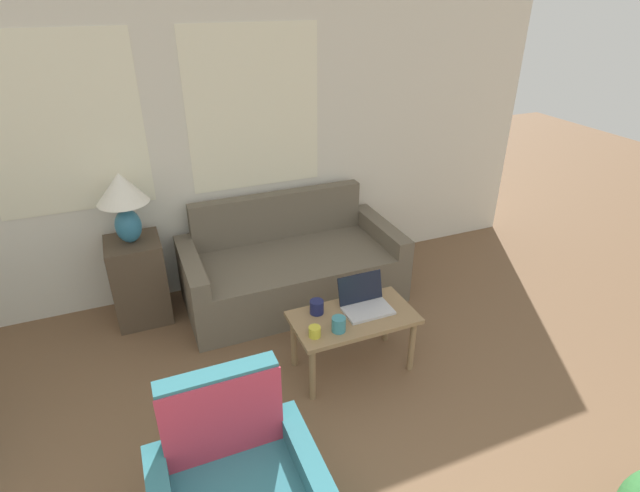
{
  "coord_description": "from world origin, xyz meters",
  "views": [
    {
      "loc": [
        -0.45,
        -0.22,
        2.46
      ],
      "look_at": [
        0.79,
        2.77,
        0.75
      ],
      "focal_mm": 28.0,
      "sensor_mm": 36.0,
      "label": 1
    }
  ],
  "objects_px": {
    "laptop": "(365,302)",
    "coffee_table": "(353,323)",
    "table_lamp": "(123,197)",
    "couch": "(291,268)",
    "cup_white": "(315,332)",
    "cup_yellow": "(339,324)",
    "cup_navy": "(317,307)"
  },
  "relations": [
    {
      "from": "coffee_table",
      "to": "cup_white",
      "type": "xyz_separation_m",
      "value": [
        -0.33,
        -0.1,
        0.1
      ]
    },
    {
      "from": "table_lamp",
      "to": "coffee_table",
      "type": "height_order",
      "value": "table_lamp"
    },
    {
      "from": "coffee_table",
      "to": "table_lamp",
      "type": "bearing_deg",
      "value": 137.34
    },
    {
      "from": "cup_navy",
      "to": "couch",
      "type": "bearing_deg",
      "value": 81.71
    },
    {
      "from": "coffee_table",
      "to": "cup_white",
      "type": "height_order",
      "value": "cup_white"
    },
    {
      "from": "cup_white",
      "to": "table_lamp",
      "type": "bearing_deg",
      "value": 126.87
    },
    {
      "from": "coffee_table",
      "to": "laptop",
      "type": "distance_m",
      "value": 0.17
    },
    {
      "from": "couch",
      "to": "cup_white",
      "type": "relative_size",
      "value": 23.13
    },
    {
      "from": "laptop",
      "to": "coffee_table",
      "type": "bearing_deg",
      "value": -154.95
    },
    {
      "from": "coffee_table",
      "to": "cup_navy",
      "type": "distance_m",
      "value": 0.28
    },
    {
      "from": "laptop",
      "to": "cup_yellow",
      "type": "bearing_deg",
      "value": -149.22
    },
    {
      "from": "couch",
      "to": "cup_white",
      "type": "height_order",
      "value": "couch"
    },
    {
      "from": "cup_white",
      "to": "laptop",
      "type": "bearing_deg",
      "value": 19.66
    },
    {
      "from": "cup_white",
      "to": "couch",
      "type": "bearing_deg",
      "value": 78.17
    },
    {
      "from": "table_lamp",
      "to": "cup_yellow",
      "type": "height_order",
      "value": "table_lamp"
    },
    {
      "from": "table_lamp",
      "to": "laptop",
      "type": "height_order",
      "value": "table_lamp"
    },
    {
      "from": "table_lamp",
      "to": "cup_white",
      "type": "distance_m",
      "value": 1.75
    },
    {
      "from": "cup_white",
      "to": "coffee_table",
      "type": "bearing_deg",
      "value": 17.72
    },
    {
      "from": "cup_yellow",
      "to": "cup_white",
      "type": "height_order",
      "value": "cup_yellow"
    },
    {
      "from": "laptop",
      "to": "couch",
      "type": "bearing_deg",
      "value": 100.79
    },
    {
      "from": "cup_yellow",
      "to": "laptop",
      "type": "bearing_deg",
      "value": 30.78
    },
    {
      "from": "table_lamp",
      "to": "laptop",
      "type": "relative_size",
      "value": 1.67
    },
    {
      "from": "couch",
      "to": "laptop",
      "type": "relative_size",
      "value": 5.51
    },
    {
      "from": "cup_navy",
      "to": "cup_white",
      "type": "distance_m",
      "value": 0.26
    },
    {
      "from": "cup_yellow",
      "to": "coffee_table",
      "type": "bearing_deg",
      "value": 34.37
    },
    {
      "from": "table_lamp",
      "to": "cup_yellow",
      "type": "distance_m",
      "value": 1.85
    },
    {
      "from": "table_lamp",
      "to": "laptop",
      "type": "distance_m",
      "value": 1.93
    },
    {
      "from": "coffee_table",
      "to": "cup_yellow",
      "type": "bearing_deg",
      "value": -145.63
    },
    {
      "from": "couch",
      "to": "table_lamp",
      "type": "xyz_separation_m",
      "value": [
        -1.23,
        0.14,
        0.8
      ]
    },
    {
      "from": "coffee_table",
      "to": "cup_navy",
      "type": "xyz_separation_m",
      "value": [
        -0.22,
        0.13,
        0.11
      ]
    },
    {
      "from": "cup_navy",
      "to": "table_lamp",
      "type": "bearing_deg",
      "value": 135.31
    },
    {
      "from": "cup_yellow",
      "to": "cup_white",
      "type": "distance_m",
      "value": 0.17
    }
  ]
}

